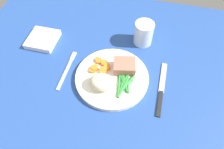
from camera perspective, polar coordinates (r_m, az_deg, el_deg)
name	(u,v)px	position (r cm, az deg, el deg)	size (l,w,h in cm)	color
dining_table	(124,79)	(70.16, 3.38, -1.35)	(120.00, 90.00, 2.00)	#234793
dinner_plate	(112,78)	(68.26, 0.00, -0.87)	(24.14, 24.14, 1.60)	white
meat_portion	(124,66)	(68.10, 3.43, 2.32)	(7.09, 5.96, 3.31)	#A86B56
mashed_potatoes	(102,82)	(63.84, -2.83, -2.13)	(7.77, 6.26, 4.28)	beige
carrot_slices	(101,67)	(69.29, -3.14, 2.12)	(6.63, 7.12, 1.25)	orange
green_beans	(124,84)	(65.54, 3.33, -2.71)	(5.54, 10.27, 0.85)	#2D8C38
fork	(67,70)	(72.50, -12.38, 1.22)	(1.44, 16.60, 0.40)	silver
knife	(161,90)	(68.37, 13.48, -4.05)	(1.70, 20.50, 0.64)	black
water_glass	(143,34)	(77.97, 8.65, 10.89)	(6.95, 6.95, 8.69)	silver
napkin	(43,39)	(83.47, -18.57, 9.18)	(10.49, 10.86, 1.99)	white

